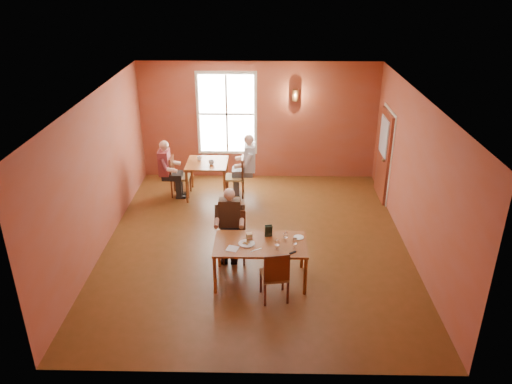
{
  "coord_description": "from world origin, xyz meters",
  "views": [
    {
      "loc": [
        0.18,
        -8.7,
        5.18
      ],
      "look_at": [
        0.0,
        0.2,
        1.05
      ],
      "focal_mm": 35.0,
      "sensor_mm": 36.0,
      "label": 1
    }
  ],
  "objects_px": {
    "diner_white": "(236,167)",
    "diner_maroon": "(179,169)",
    "main_table": "(260,262)",
    "chair_empty": "(274,274)",
    "chair_diner_white": "(235,176)",
    "chair_diner_main": "(234,238)",
    "second_table": "(208,179)",
    "chair_diner_maroon": "(181,176)",
    "diner_main": "(234,230)"
  },
  "relations": [
    {
      "from": "chair_diner_main",
      "to": "chair_diner_maroon",
      "type": "xyz_separation_m",
      "value": [
        -1.46,
        2.9,
        0.01
      ]
    },
    {
      "from": "chair_diner_white",
      "to": "diner_maroon",
      "type": "relative_size",
      "value": 0.72
    },
    {
      "from": "chair_diner_main",
      "to": "diner_white",
      "type": "xyz_separation_m",
      "value": [
        -0.13,
        2.9,
        0.25
      ]
    },
    {
      "from": "chair_diner_white",
      "to": "diner_white",
      "type": "relative_size",
      "value": 0.67
    },
    {
      "from": "chair_empty",
      "to": "second_table",
      "type": "bearing_deg",
      "value": 100.02
    },
    {
      "from": "chair_diner_main",
      "to": "diner_main",
      "type": "distance_m",
      "value": 0.19
    },
    {
      "from": "diner_white",
      "to": "chair_diner_main",
      "type": "bearing_deg",
      "value": -177.43
    },
    {
      "from": "main_table",
      "to": "chair_empty",
      "type": "distance_m",
      "value": 0.59
    },
    {
      "from": "chair_empty",
      "to": "diner_main",
      "type": "bearing_deg",
      "value": 111.95
    },
    {
      "from": "diner_maroon",
      "to": "chair_diner_main",
      "type": "bearing_deg",
      "value": 27.22
    },
    {
      "from": "second_table",
      "to": "chair_diner_main",
      "type": "bearing_deg",
      "value": -74.38
    },
    {
      "from": "chair_empty",
      "to": "diner_white",
      "type": "bearing_deg",
      "value": 91.24
    },
    {
      "from": "chair_empty",
      "to": "diner_maroon",
      "type": "distance_m",
      "value": 4.65
    },
    {
      "from": "chair_diner_main",
      "to": "diner_white",
      "type": "height_order",
      "value": "diner_white"
    },
    {
      "from": "chair_empty",
      "to": "diner_maroon",
      "type": "height_order",
      "value": "diner_maroon"
    },
    {
      "from": "second_table",
      "to": "diner_white",
      "type": "relative_size",
      "value": 0.66
    },
    {
      "from": "second_table",
      "to": "chair_diner_maroon",
      "type": "bearing_deg",
      "value": 180.0
    },
    {
      "from": "chair_diner_white",
      "to": "chair_diner_main",
      "type": "bearing_deg",
      "value": -176.84
    },
    {
      "from": "diner_white",
      "to": "chair_diner_maroon",
      "type": "height_order",
      "value": "diner_white"
    },
    {
      "from": "chair_empty",
      "to": "diner_white",
      "type": "height_order",
      "value": "diner_white"
    },
    {
      "from": "chair_diner_maroon",
      "to": "diner_maroon",
      "type": "relative_size",
      "value": 0.72
    },
    {
      "from": "main_table",
      "to": "diner_maroon",
      "type": "xyz_separation_m",
      "value": [
        -1.99,
        3.55,
        0.31
      ]
    },
    {
      "from": "chair_empty",
      "to": "chair_diner_white",
      "type": "xyz_separation_m",
      "value": [
        -0.9,
        4.07,
        0.01
      ]
    },
    {
      "from": "chair_diner_main",
      "to": "chair_diner_white",
      "type": "relative_size",
      "value": 0.97
    },
    {
      "from": "main_table",
      "to": "chair_diner_white",
      "type": "relative_size",
      "value": 1.63
    },
    {
      "from": "diner_main",
      "to": "diner_maroon",
      "type": "xyz_separation_m",
      "value": [
        -1.49,
        2.93,
        0.02
      ]
    },
    {
      "from": "diner_white",
      "to": "chair_diner_maroon",
      "type": "xyz_separation_m",
      "value": [
        -1.33,
        0.0,
        -0.24
      ]
    },
    {
      "from": "chair_diner_main",
      "to": "chair_empty",
      "type": "height_order",
      "value": "chair_empty"
    },
    {
      "from": "second_table",
      "to": "diner_main",
      "type": "bearing_deg",
      "value": -74.53
    },
    {
      "from": "diner_main",
      "to": "diner_maroon",
      "type": "relative_size",
      "value": 0.97
    },
    {
      "from": "chair_diner_main",
      "to": "second_table",
      "type": "bearing_deg",
      "value": -74.38
    },
    {
      "from": "second_table",
      "to": "chair_diner_maroon",
      "type": "xyz_separation_m",
      "value": [
        -0.65,
        0.0,
        0.07
      ]
    },
    {
      "from": "main_table",
      "to": "diner_maroon",
      "type": "height_order",
      "value": "diner_maroon"
    },
    {
      "from": "diner_white",
      "to": "diner_maroon",
      "type": "bearing_deg",
      "value": 90.0
    },
    {
      "from": "main_table",
      "to": "diner_main",
      "type": "relative_size",
      "value": 1.21
    },
    {
      "from": "chair_diner_main",
      "to": "chair_diner_white",
      "type": "bearing_deg",
      "value": -86.84
    },
    {
      "from": "second_table",
      "to": "chair_diner_maroon",
      "type": "relative_size",
      "value": 0.98
    },
    {
      "from": "second_table",
      "to": "chair_diner_maroon",
      "type": "height_order",
      "value": "chair_diner_maroon"
    },
    {
      "from": "chair_diner_white",
      "to": "diner_white",
      "type": "height_order",
      "value": "diner_white"
    },
    {
      "from": "main_table",
      "to": "chair_diner_maroon",
      "type": "bearing_deg",
      "value": 118.93
    },
    {
      "from": "chair_diner_main",
      "to": "diner_white",
      "type": "bearing_deg",
      "value": -87.43
    },
    {
      "from": "main_table",
      "to": "chair_diner_maroon",
      "type": "xyz_separation_m",
      "value": [
        -1.96,
        3.55,
        0.11
      ]
    },
    {
      "from": "chair_diner_main",
      "to": "chair_diner_white",
      "type": "distance_m",
      "value": 2.9
    },
    {
      "from": "main_table",
      "to": "diner_maroon",
      "type": "relative_size",
      "value": 1.17
    },
    {
      "from": "chair_empty",
      "to": "diner_maroon",
      "type": "relative_size",
      "value": 0.7
    },
    {
      "from": "chair_diner_main",
      "to": "diner_white",
      "type": "distance_m",
      "value": 2.91
    },
    {
      "from": "chair_diner_white",
      "to": "diner_white",
      "type": "distance_m",
      "value": 0.24
    },
    {
      "from": "main_table",
      "to": "chair_diner_maroon",
      "type": "distance_m",
      "value": 4.05
    },
    {
      "from": "chair_empty",
      "to": "diner_maroon",
      "type": "xyz_separation_m",
      "value": [
        -2.23,
        4.07,
        0.21
      ]
    },
    {
      "from": "chair_diner_main",
      "to": "diner_maroon",
      "type": "bearing_deg",
      "value": -62.78
    }
  ]
}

